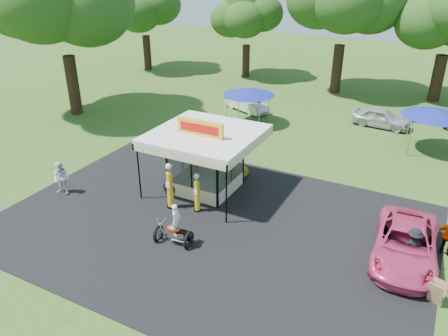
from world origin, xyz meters
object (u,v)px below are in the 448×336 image
(motorcycle, at_px, (175,228))
(kiosk_car, at_px, (225,166))
(spectator_west, at_px, (61,178))
(tent_west, at_px, (249,92))
(spectator_east_a, at_px, (413,247))
(bg_car_a, at_px, (247,103))
(a_frame_sign, at_px, (436,293))
(tent_east, at_px, (436,113))
(gas_pump_left, at_px, (170,187))
(pink_sedan, at_px, (406,244))
(bg_car_c, at_px, (381,118))
(gas_pump_right, at_px, (197,193))
(gas_station_kiosk, at_px, (206,160))

(motorcycle, relative_size, kiosk_car, 0.75)
(spectator_west, distance_m, tent_west, 15.45)
(spectator_east_a, xyz_separation_m, bg_car_a, (-14.62, 15.22, -0.17))
(a_frame_sign, xyz_separation_m, spectator_west, (-18.51, -0.25, 0.45))
(bg_car_a, height_order, tent_east, tent_east)
(gas_pump_left, height_order, pink_sedan, gas_pump_left)
(kiosk_car, bearing_deg, tent_west, 15.98)
(tent_west, bearing_deg, spectator_east_a, -43.29)
(pink_sedan, bearing_deg, kiosk_car, 156.51)
(kiosk_car, height_order, bg_car_c, bg_car_c)
(gas_pump_right, distance_m, tent_west, 13.45)
(a_frame_sign, distance_m, kiosk_car, 13.32)
(gas_pump_left, height_order, a_frame_sign, gas_pump_left)
(gas_station_kiosk, height_order, motorcycle, gas_station_kiosk)
(gas_pump_left, relative_size, spectator_east_a, 1.47)
(a_frame_sign, xyz_separation_m, spectator_east_a, (-1.10, 2.08, 0.36))
(gas_station_kiosk, bearing_deg, spectator_east_a, -9.10)
(spectator_east_a, bearing_deg, gas_station_kiosk, -21.03)
(gas_station_kiosk, distance_m, motorcycle, 5.36)
(spectator_west, xyz_separation_m, tent_east, (16.99, 15.54, 1.69))
(spectator_west, bearing_deg, gas_pump_left, 0.17)
(pink_sedan, bearing_deg, motorcycle, -162.60)
(kiosk_car, bearing_deg, spectator_west, 133.44)
(gas_pump_right, relative_size, kiosk_car, 0.76)
(gas_pump_left, relative_size, bg_car_a, 0.61)
(gas_station_kiosk, relative_size, gas_pump_left, 2.16)
(bg_car_a, relative_size, tent_west, 1.05)
(gas_station_kiosk, xyz_separation_m, tent_west, (-2.44, 10.74, 0.70))
(gas_pump_right, relative_size, spectator_west, 1.14)
(bg_car_c, bearing_deg, gas_station_kiosk, 160.77)
(kiosk_car, bearing_deg, a_frame_sign, -116.81)
(gas_pump_left, relative_size, bg_car_c, 0.59)
(a_frame_sign, bearing_deg, pink_sedan, 143.00)
(bg_car_a, bearing_deg, kiosk_car, -137.23)
(spectator_east_a, bearing_deg, gas_pump_left, -7.72)
(tent_east, bearing_deg, kiosk_car, -138.22)
(motorcycle, bearing_deg, bg_car_a, 98.29)
(a_frame_sign, xyz_separation_m, tent_west, (-14.34, 14.54, 1.99))
(gas_station_kiosk, distance_m, tent_east, 15.50)
(kiosk_car, distance_m, bg_car_a, 11.92)
(bg_car_c, height_order, tent_east, tent_east)
(gas_pump_left, height_order, tent_east, tent_east)
(gas_station_kiosk, distance_m, pink_sedan, 10.65)
(gas_pump_right, bearing_deg, bg_car_c, 70.59)
(bg_car_a, bearing_deg, bg_car_c, -59.24)
(gas_pump_left, xyz_separation_m, bg_car_c, (7.37, 17.31, -0.48))
(spectator_west, height_order, spectator_east_a, spectator_west)
(gas_station_kiosk, distance_m, spectator_east_a, 10.97)
(gas_station_kiosk, xyz_separation_m, tent_east, (10.38, 11.48, 0.84))
(kiosk_car, height_order, spectator_west, spectator_west)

